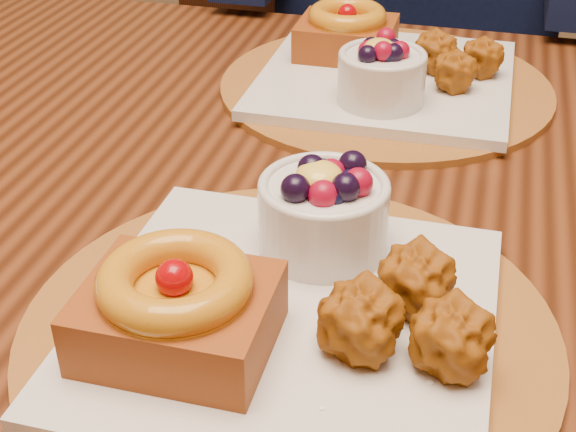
% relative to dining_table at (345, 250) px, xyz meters
% --- Properties ---
extents(dining_table, '(1.60, 0.90, 0.76)m').
position_rel_dining_table_xyz_m(dining_table, '(0.00, 0.00, 0.00)').
color(dining_table, '#321609').
rests_on(dining_table, ground).
extents(place_setting_near, '(0.38, 0.38, 0.09)m').
position_rel_dining_table_xyz_m(place_setting_near, '(-0.00, -0.21, 0.11)').
color(place_setting_near, brown).
rests_on(place_setting_near, dining_table).
extents(place_setting_far, '(0.38, 0.38, 0.09)m').
position_rel_dining_table_xyz_m(place_setting_far, '(-0.00, 0.21, 0.10)').
color(place_setting_far, brown).
rests_on(place_setting_far, dining_table).
extents(chair_far, '(0.55, 0.55, 0.91)m').
position_rel_dining_table_xyz_m(chair_far, '(-0.22, 0.70, -0.17)').
color(chair_far, black).
rests_on(chair_far, ground).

